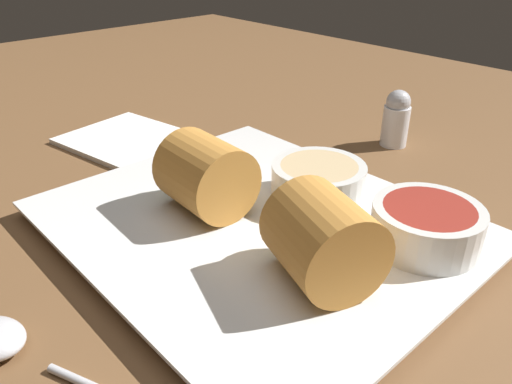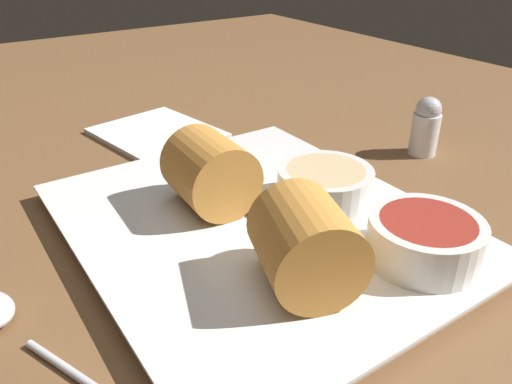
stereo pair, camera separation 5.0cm
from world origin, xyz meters
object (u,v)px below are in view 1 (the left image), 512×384
object	(u,v)px
dipping_bowl_near	(318,180)
dipping_bowl_far	(426,225)
napkin	(128,140)
serving_plate	(256,227)
spoon	(2,341)
salt_shaker	(396,118)

from	to	relation	value
dipping_bowl_near	dipping_bowl_far	distance (cm)	10.03
napkin	serving_plate	bearing A→B (deg)	-5.35
spoon	salt_shaker	size ratio (longest dim) A/B	2.63
serving_plate	dipping_bowl_near	distance (cm)	6.84
dipping_bowl_far	napkin	world-z (taller)	dipping_bowl_far
dipping_bowl_near	dipping_bowl_far	xyz separation A→B (cm)	(10.02, 0.44, 0.00)
serving_plate	dipping_bowl_near	bearing A→B (deg)	81.30
serving_plate	napkin	world-z (taller)	serving_plate
dipping_bowl_near	napkin	size ratio (longest dim) A/B	0.51
dipping_bowl_near	napkin	bearing A→B (deg)	-171.05
serving_plate	dipping_bowl_near	size ratio (longest dim) A/B	4.03
serving_plate	dipping_bowl_far	world-z (taller)	dipping_bowl_far
salt_shaker	dipping_bowl_far	bearing A→B (deg)	-50.98
spoon	napkin	distance (cm)	32.20
serving_plate	spoon	bearing A→B (deg)	-92.67
serving_plate	dipping_bowl_far	xyz separation A→B (cm)	(10.99, 6.75, 2.45)
spoon	dipping_bowl_near	bearing A→B (deg)	85.85
spoon	salt_shaker	world-z (taller)	salt_shaker
salt_shaker	napkin	bearing A→B (deg)	-133.86
dipping_bowl_far	napkin	xyz separation A→B (cm)	(-35.53, -4.45, -2.91)
dipping_bowl_near	spoon	size ratio (longest dim) A/B	0.47
serving_plate	salt_shaker	size ratio (longest dim) A/B	5.01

